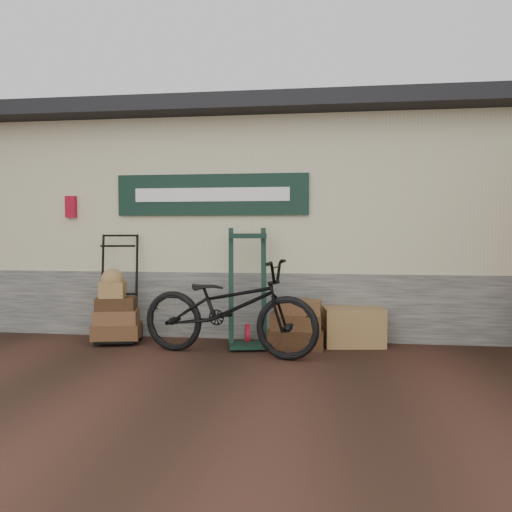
{
  "coord_description": "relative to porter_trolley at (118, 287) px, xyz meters",
  "views": [
    {
      "loc": [
        1.16,
        -5.62,
        1.48
      ],
      "look_at": [
        0.31,
        0.9,
        1.13
      ],
      "focal_mm": 35.0,
      "sensor_mm": 36.0,
      "label": 1
    }
  ],
  "objects": [
    {
      "name": "station_building",
      "position": [
        1.5,
        2.07,
        0.89
      ],
      "size": [
        14.4,
        4.1,
        3.2
      ],
      "color": "#4C4C47",
      "rests_on": "ground"
    },
    {
      "name": "wicker_hamper",
      "position": [
        3.08,
        0.15,
        -0.48
      ],
      "size": [
        0.81,
        0.58,
        0.49
      ],
      "primitive_type": "cube",
      "rotation": [
        0.0,
        0.0,
        0.14
      ],
      "color": "brown",
      "rests_on": "ground"
    },
    {
      "name": "green_barrow",
      "position": [
        1.75,
        -0.11,
        0.02
      ],
      "size": [
        0.62,
        0.55,
        1.5
      ],
      "primitive_type": null,
      "rotation": [
        0.0,
        0.0,
        0.18
      ],
      "color": "black",
      "rests_on": "ground"
    },
    {
      "name": "porter_trolley",
      "position": [
        0.0,
        0.0,
        0.0
      ],
      "size": [
        0.82,
        0.68,
        1.45
      ],
      "primitive_type": null,
      "rotation": [
        0.0,
        0.0,
        0.21
      ],
      "color": "black",
      "rests_on": "ground"
    },
    {
      "name": "bicycle",
      "position": [
        1.59,
        -0.56,
        -0.09
      ],
      "size": [
        1.13,
        2.27,
        1.26
      ],
      "primitive_type": "imported",
      "rotation": [
        0.0,
        0.0,
        1.39
      ],
      "color": "black",
      "rests_on": "ground"
    },
    {
      "name": "suitcase_stack",
      "position": [
        2.36,
        -0.08,
        -0.42
      ],
      "size": [
        0.7,
        0.46,
        0.61
      ],
      "primitive_type": null,
      "rotation": [
        0.0,
        0.0,
        -0.04
      ],
      "color": "#311D0F",
      "rests_on": "ground"
    },
    {
      "name": "ground",
      "position": [
        1.5,
        -0.67,
        -0.72
      ],
      "size": [
        80.0,
        80.0,
        0.0
      ],
      "primitive_type": "plane",
      "color": "black",
      "rests_on": "ground"
    }
  ]
}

